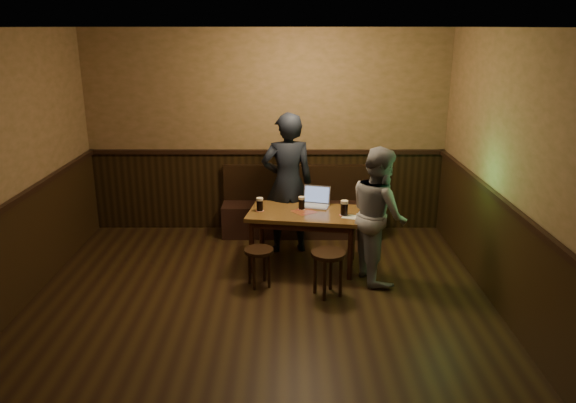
{
  "coord_description": "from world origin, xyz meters",
  "views": [
    {
      "loc": [
        0.3,
        -4.73,
        2.81
      ],
      "look_at": [
        0.3,
        1.5,
        0.86
      ],
      "focal_mm": 35.0,
      "sensor_mm": 36.0,
      "label": 1
    }
  ],
  "objects_px": {
    "bench": "(302,212)",
    "pint_mid": "(302,203)",
    "pint_right": "(344,208)",
    "stool_left": "(259,256)",
    "stool_right": "(328,261)",
    "person_suit": "(288,183)",
    "laptop": "(316,201)",
    "person_grey": "(379,214)",
    "pint_left": "(260,204)",
    "pub_table": "(304,219)"
  },
  "relations": [
    {
      "from": "pint_right",
      "to": "laptop",
      "type": "xyz_separation_m",
      "value": [
        -0.32,
        0.37,
        -0.03
      ]
    },
    {
      "from": "laptop",
      "to": "person_grey",
      "type": "bearing_deg",
      "value": -24.11
    },
    {
      "from": "bench",
      "to": "pint_mid",
      "type": "distance_m",
      "value": 1.15
    },
    {
      "from": "person_grey",
      "to": "pub_table",
      "type": "bearing_deg",
      "value": 55.94
    },
    {
      "from": "bench",
      "to": "person_grey",
      "type": "bearing_deg",
      "value": -60.48
    },
    {
      "from": "pint_left",
      "to": "pint_right",
      "type": "xyz_separation_m",
      "value": [
        0.99,
        -0.16,
        0.01
      ]
    },
    {
      "from": "pub_table",
      "to": "pint_left",
      "type": "bearing_deg",
      "value": -174.82
    },
    {
      "from": "pint_mid",
      "to": "person_grey",
      "type": "bearing_deg",
      "value": -26.25
    },
    {
      "from": "bench",
      "to": "pint_right",
      "type": "height_order",
      "value": "bench"
    },
    {
      "from": "pint_right",
      "to": "bench",
      "type": "bearing_deg",
      "value": 110.12
    },
    {
      "from": "pint_mid",
      "to": "person_suit",
      "type": "height_order",
      "value": "person_suit"
    },
    {
      "from": "pint_left",
      "to": "laptop",
      "type": "distance_m",
      "value": 0.71
    },
    {
      "from": "pint_mid",
      "to": "pint_right",
      "type": "relative_size",
      "value": 0.89
    },
    {
      "from": "pub_table",
      "to": "pint_mid",
      "type": "xyz_separation_m",
      "value": [
        -0.03,
        0.09,
        0.17
      ]
    },
    {
      "from": "pint_mid",
      "to": "stool_left",
      "type": "bearing_deg",
      "value": -127.47
    },
    {
      "from": "pint_left",
      "to": "stool_left",
      "type": "bearing_deg",
      "value": -88.73
    },
    {
      "from": "pint_left",
      "to": "laptop",
      "type": "bearing_deg",
      "value": 16.72
    },
    {
      "from": "bench",
      "to": "stool_left",
      "type": "xyz_separation_m",
      "value": [
        -0.51,
        -1.69,
        0.04
      ]
    },
    {
      "from": "person_suit",
      "to": "person_grey",
      "type": "bearing_deg",
      "value": 132.29
    },
    {
      "from": "bench",
      "to": "stool_right",
      "type": "xyz_separation_m",
      "value": [
        0.24,
        -1.92,
        0.09
      ]
    },
    {
      "from": "pint_left",
      "to": "pint_right",
      "type": "height_order",
      "value": "pint_right"
    },
    {
      "from": "pint_right",
      "to": "laptop",
      "type": "bearing_deg",
      "value": 130.79
    },
    {
      "from": "person_suit",
      "to": "person_grey",
      "type": "relative_size",
      "value": 1.16
    },
    {
      "from": "stool_right",
      "to": "pint_mid",
      "type": "bearing_deg",
      "value": 107.11
    },
    {
      "from": "stool_right",
      "to": "person_grey",
      "type": "relative_size",
      "value": 0.32
    },
    {
      "from": "stool_right",
      "to": "pint_mid",
      "type": "xyz_separation_m",
      "value": [
        -0.27,
        0.87,
        0.38
      ]
    },
    {
      "from": "person_suit",
      "to": "person_grey",
      "type": "height_order",
      "value": "person_suit"
    },
    {
      "from": "bench",
      "to": "pint_right",
      "type": "xyz_separation_m",
      "value": [
        0.47,
        -1.27,
        0.48
      ]
    },
    {
      "from": "laptop",
      "to": "pub_table",
      "type": "bearing_deg",
      "value": -106.57
    },
    {
      "from": "person_suit",
      "to": "laptop",
      "type": "bearing_deg",
      "value": 133.06
    },
    {
      "from": "stool_left",
      "to": "person_grey",
      "type": "distance_m",
      "value": 1.43
    },
    {
      "from": "pub_table",
      "to": "pint_mid",
      "type": "relative_size",
      "value": 8.71
    },
    {
      "from": "pub_table",
      "to": "stool_left",
      "type": "distance_m",
      "value": 0.79
    },
    {
      "from": "pint_left",
      "to": "person_grey",
      "type": "relative_size",
      "value": 0.11
    },
    {
      "from": "bench",
      "to": "pint_mid",
      "type": "bearing_deg",
      "value": -91.39
    },
    {
      "from": "bench",
      "to": "stool_right",
      "type": "relative_size",
      "value": 4.37
    },
    {
      "from": "pub_table",
      "to": "pint_right",
      "type": "bearing_deg",
      "value": -6.64
    },
    {
      "from": "stool_right",
      "to": "pint_mid",
      "type": "height_order",
      "value": "pint_mid"
    },
    {
      "from": "pint_mid",
      "to": "person_suit",
      "type": "bearing_deg",
      "value": 112.03
    },
    {
      "from": "stool_right",
      "to": "pint_right",
      "type": "relative_size",
      "value": 2.79
    },
    {
      "from": "person_suit",
      "to": "person_grey",
      "type": "xyz_separation_m",
      "value": [
        1.03,
        -0.85,
        -0.13
      ]
    },
    {
      "from": "pint_mid",
      "to": "laptop",
      "type": "relative_size",
      "value": 0.41
    },
    {
      "from": "pint_mid",
      "to": "stool_right",
      "type": "bearing_deg",
      "value": -72.89
    },
    {
      "from": "stool_left",
      "to": "stool_right",
      "type": "xyz_separation_m",
      "value": [
        0.76,
        -0.23,
        0.05
      ]
    },
    {
      "from": "pint_left",
      "to": "person_grey",
      "type": "xyz_separation_m",
      "value": [
        1.36,
        -0.37,
        -0.0
      ]
    },
    {
      "from": "pub_table",
      "to": "pint_right",
      "type": "distance_m",
      "value": 0.52
    },
    {
      "from": "person_suit",
      "to": "bench",
      "type": "bearing_deg",
      "value": -115.71
    },
    {
      "from": "stool_left",
      "to": "stool_right",
      "type": "relative_size",
      "value": 0.88
    },
    {
      "from": "pint_left",
      "to": "person_suit",
      "type": "bearing_deg",
      "value": 55.49
    },
    {
      "from": "laptop",
      "to": "person_suit",
      "type": "relative_size",
      "value": 0.22
    }
  ]
}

